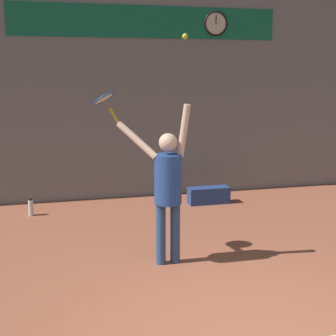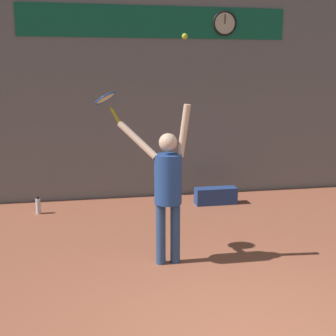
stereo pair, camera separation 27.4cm
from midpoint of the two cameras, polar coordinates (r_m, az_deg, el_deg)
back_wall at (r=9.51m, az=-0.67°, el=11.41°), size 18.00×0.10×5.00m
sponsor_banner at (r=9.50m, az=-0.61°, el=17.37°), size 5.26×0.02×0.61m
scoreboard_clock at (r=9.83m, az=7.77°, el=17.08°), size 0.50×0.05×0.50m
tennis_player at (r=6.11m, az=1.21°, el=-1.90°), size 0.93×0.58×2.14m
tennis_racket at (r=6.28m, az=-6.29°, el=8.26°), size 0.40×0.41×0.43m
tennis_ball at (r=5.88m, az=3.45°, el=15.73°), size 0.07×0.07×0.07m
water_bottle at (r=8.81m, az=-14.69°, el=-4.50°), size 0.09×0.09×0.32m
equipment_bag at (r=9.21m, az=6.68°, el=-3.39°), size 0.81×0.28×0.32m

